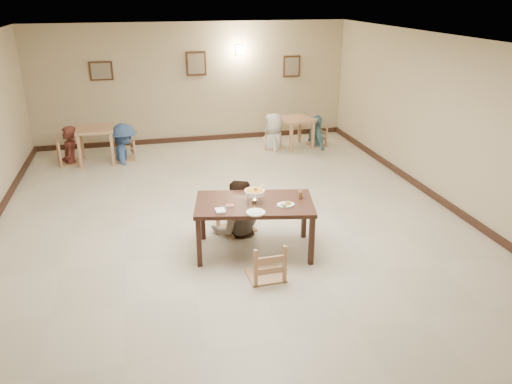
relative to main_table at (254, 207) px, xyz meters
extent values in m
plane|color=beige|center=(-0.15, 1.21, -0.73)|extent=(10.00, 10.00, 0.00)
plane|color=silver|center=(-0.15, 1.21, 2.27)|extent=(10.00, 10.00, 0.00)
plane|color=tan|center=(-0.15, 6.21, 0.77)|extent=(10.00, 0.00, 10.00)
plane|color=tan|center=(-0.15, -3.79, 0.77)|extent=(10.00, 0.00, 10.00)
plane|color=tan|center=(3.85, 1.21, 0.77)|extent=(0.00, 10.00, 10.00)
cube|color=black|center=(-0.15, 6.18, -0.67)|extent=(8.00, 0.06, 0.12)
cube|color=black|center=(3.82, 1.21, -0.67)|extent=(0.06, 10.00, 0.12)
cube|color=#3A2112|center=(-2.35, 6.17, 1.17)|extent=(0.55, 0.03, 0.45)
cube|color=gray|center=(-2.35, 6.15, 1.17)|extent=(0.45, 0.01, 0.37)
cube|color=#3A2112|center=(-0.05, 6.17, 1.27)|extent=(0.50, 0.03, 0.60)
cube|color=gray|center=(-0.05, 6.15, 1.27)|extent=(0.41, 0.01, 0.49)
cube|color=#3A2112|center=(2.45, 6.17, 1.12)|extent=(0.45, 0.03, 0.55)
cube|color=gray|center=(2.45, 6.15, 1.12)|extent=(0.37, 0.01, 0.45)
cube|color=#FFD88C|center=(1.05, 6.17, 1.57)|extent=(0.16, 0.05, 0.22)
cube|color=#3A1F16|center=(0.00, 0.00, 0.05)|extent=(1.89, 1.30, 0.06)
cube|color=#3A1F16|center=(-0.87, -0.26, -0.35)|extent=(0.07, 0.07, 0.75)
cube|color=#3A1F16|center=(0.71, -0.58, -0.35)|extent=(0.07, 0.07, 0.75)
cube|color=#3A1F16|center=(-0.71, 0.58, -0.35)|extent=(0.07, 0.07, 0.75)
cube|color=#3A1F16|center=(0.87, 0.26, -0.35)|extent=(0.07, 0.07, 0.75)
cube|color=tan|center=(-0.13, 0.78, -0.23)|extent=(0.51, 0.51, 0.06)
cube|color=tan|center=(-0.02, -0.75, -0.25)|extent=(0.49, 0.49, 0.05)
imported|color=gray|center=(-0.12, 0.72, 0.17)|extent=(0.92, 0.73, 1.80)
torus|color=silver|center=(0.00, 0.00, 0.21)|extent=(0.23, 0.23, 0.01)
cylinder|color=silver|center=(0.00, 0.00, 0.10)|extent=(0.06, 0.06, 0.03)
cone|color=#FFA526|center=(0.00, 0.00, 0.14)|extent=(0.03, 0.03, 0.05)
cylinder|color=white|center=(0.00, 0.00, 0.24)|extent=(0.30, 0.30, 0.07)
cylinder|color=#BC6D11|center=(0.00, 0.00, 0.27)|extent=(0.26, 0.26, 0.02)
sphere|color=#2D7223|center=(0.01, -0.01, 0.29)|extent=(0.04, 0.04, 0.04)
cylinder|color=silver|center=(0.12, 0.06, 0.30)|extent=(0.14, 0.09, 0.09)
cylinder|color=silver|center=(0.10, 0.05, 0.14)|extent=(0.01, 0.01, 0.13)
cylinder|color=silver|center=(-0.09, 0.05, 0.14)|extent=(0.01, 0.01, 0.13)
cylinder|color=silver|center=(0.00, -0.11, 0.14)|extent=(0.01, 0.01, 0.13)
cylinder|color=white|center=(0.09, 0.31, 0.09)|extent=(0.26, 0.26, 0.02)
ellipsoid|color=white|center=(0.09, 0.31, 0.10)|extent=(0.17, 0.14, 0.06)
cylinder|color=white|center=(-0.07, -0.38, 0.09)|extent=(0.27, 0.27, 0.02)
ellipsoid|color=white|center=(-0.07, -0.38, 0.10)|extent=(0.18, 0.15, 0.06)
cylinder|color=white|center=(0.41, -0.23, 0.09)|extent=(0.26, 0.26, 0.02)
sphere|color=#2D7223|center=(0.37, -0.30, 0.12)|extent=(0.04, 0.04, 0.04)
cylinder|color=white|center=(-0.37, -0.05, 0.09)|extent=(0.10, 0.10, 0.02)
cylinder|color=#A02812|center=(-0.37, -0.05, 0.10)|extent=(0.08, 0.08, 0.01)
cube|color=white|center=(-0.55, -0.23, 0.10)|extent=(0.13, 0.17, 0.03)
cube|color=silver|center=(-0.50, -0.14, 0.09)|extent=(0.03, 0.18, 0.01)
cube|color=silver|center=(-0.46, -0.14, 0.09)|extent=(0.03, 0.18, 0.01)
cylinder|color=white|center=(0.70, -0.02, 0.15)|extent=(0.07, 0.07, 0.14)
cylinder|color=orange|center=(0.70, -0.02, 0.14)|extent=(0.06, 0.06, 0.10)
cube|color=tan|center=(-2.56, 4.97, 0.06)|extent=(0.84, 0.84, 0.06)
cube|color=tan|center=(-2.90, 4.61, -0.35)|extent=(0.07, 0.07, 0.76)
cube|color=tan|center=(-2.20, 4.63, -0.35)|extent=(0.07, 0.07, 0.76)
cube|color=tan|center=(-2.92, 5.31, -0.35)|extent=(0.07, 0.07, 0.76)
cube|color=tan|center=(-2.22, 5.33, -0.35)|extent=(0.07, 0.07, 0.76)
cube|color=tan|center=(2.25, 5.04, -0.01)|extent=(0.91, 0.91, 0.06)
cube|color=tan|center=(2.02, 4.66, -0.39)|extent=(0.07, 0.07, 0.69)
cube|color=tan|center=(2.63, 4.81, -0.39)|extent=(0.07, 0.07, 0.69)
cube|color=tan|center=(1.87, 5.28, -0.39)|extent=(0.07, 0.07, 0.69)
cube|color=tan|center=(2.48, 5.43, -0.39)|extent=(0.07, 0.07, 0.69)
cube|color=tan|center=(-3.17, 5.02, -0.23)|extent=(0.51, 0.51, 0.06)
cube|color=tan|center=(-1.95, 4.99, -0.31)|extent=(0.43, 0.43, 0.05)
cube|color=tan|center=(1.69, 5.11, -0.32)|extent=(0.42, 0.42, 0.05)
cube|color=tan|center=(2.81, 5.04, -0.32)|extent=(0.42, 0.42, 0.05)
imported|color=#53231E|center=(-3.17, 5.02, 0.14)|extent=(0.48, 0.68, 1.75)
imported|color=#3A5988|center=(-1.95, 4.99, 0.13)|extent=(0.75, 1.17, 1.73)
imported|color=silver|center=(1.69, 5.11, 0.15)|extent=(0.66, 0.92, 1.76)
imported|color=#5B8F9A|center=(2.81, 5.04, 0.06)|extent=(0.44, 0.95, 1.58)
camera|label=1|loc=(-1.54, -6.58, 3.00)|focal=35.00mm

